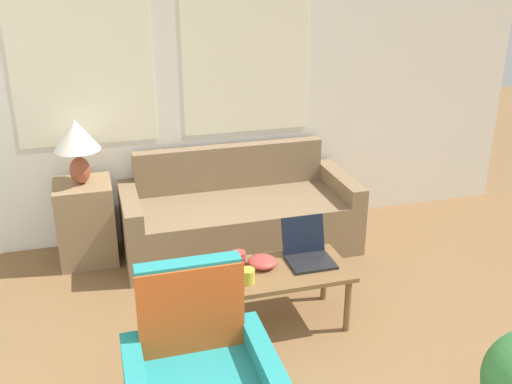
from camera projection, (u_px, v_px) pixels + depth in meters
name	position (u px, v px, depth m)	size (l,w,h in m)	color
wall_back	(178.00, 89.00, 5.00)	(6.35, 0.06, 2.60)	white
couch	(238.00, 217.00, 5.11)	(1.94, 0.82, 0.82)	#846B4C
side_table	(86.00, 222.00, 4.86)	(0.45, 0.45, 0.67)	#937551
table_lamp	(77.00, 141.00, 4.60)	(0.35, 0.35, 0.52)	brown
coffee_table	(276.00, 276.00, 3.98)	(0.97, 0.51, 0.42)	brown
laptop	(308.00, 252.00, 4.07)	(0.30, 0.33, 0.27)	black
cup_navy	(247.00, 276.00, 3.79)	(0.10, 0.10, 0.09)	gold
cup_yellow	(223.00, 266.00, 3.92)	(0.08, 0.08, 0.09)	#B23D38
cup_white	(239.00, 258.00, 4.01)	(0.10, 0.10, 0.09)	#B23D38
snack_bowl	(262.00, 262.00, 3.99)	(0.20, 0.20, 0.07)	#B23D38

